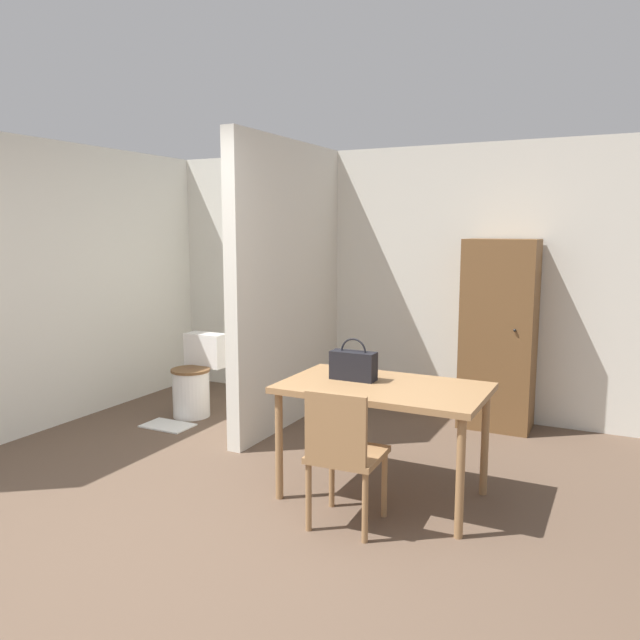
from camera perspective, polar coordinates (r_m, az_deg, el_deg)
name	(u,v)px	position (r m, az deg, el deg)	size (l,w,h in m)	color
ground_plane	(169,552)	(3.72, -13.68, -19.88)	(16.00, 16.00, 0.00)	brown
wall_back	(385,279)	(6.17, 5.95, 3.72)	(5.68, 0.12, 2.50)	silver
wall_left	(74,283)	(6.14, -21.60, 3.16)	(0.12, 4.23, 2.50)	silver
partition_wall	(288,285)	(5.54, -2.92, 3.23)	(0.12, 1.79, 2.50)	silver
dining_table	(383,397)	(4.05, 5.82, -6.98)	(1.30, 0.78, 0.75)	#997047
wooden_chair	(343,452)	(3.68, 2.16, -11.97)	(0.43, 0.43, 0.84)	#997047
toilet	(196,380)	(6.01, -11.31, -5.36)	(0.39, 0.51, 0.75)	white
handbag	(353,365)	(4.13, 3.07, -4.12)	(0.30, 0.12, 0.28)	black
wooden_cabinet	(499,335)	(5.64, 16.01, -1.31)	(0.61, 0.43, 1.66)	brown
bath_mat	(168,426)	(5.79, -13.75, -9.35)	(0.44, 0.28, 0.01)	silver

